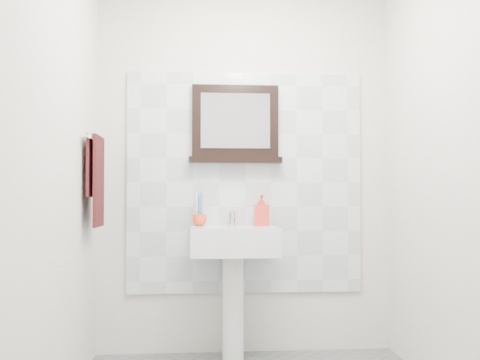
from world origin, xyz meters
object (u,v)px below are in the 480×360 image
(framed_mirror, at_px, (235,126))
(hand_towel, at_px, (96,174))
(toothbrush_cup, at_px, (200,220))
(soap_dispenser, at_px, (262,210))
(pedestal_sink, at_px, (234,255))

(framed_mirror, relative_size, hand_towel, 1.14)
(toothbrush_cup, bearing_deg, soap_dispenser, -1.49)
(toothbrush_cup, bearing_deg, hand_towel, -155.85)
(soap_dispenser, height_order, hand_towel, hand_towel)
(toothbrush_cup, bearing_deg, pedestal_sink, -31.41)
(hand_towel, bearing_deg, toothbrush_cup, 24.15)
(toothbrush_cup, xyz_separation_m, framed_mirror, (0.24, 0.05, 0.63))
(toothbrush_cup, xyz_separation_m, hand_towel, (-0.63, -0.28, 0.29))
(pedestal_sink, height_order, toothbrush_cup, pedestal_sink)
(pedestal_sink, distance_m, framed_mirror, 0.88)
(soap_dispenser, bearing_deg, framed_mirror, 158.62)
(hand_towel, bearing_deg, pedestal_sink, 10.01)
(soap_dispenser, distance_m, hand_towel, 1.10)
(hand_towel, bearing_deg, framed_mirror, 21.09)
(toothbrush_cup, height_order, framed_mirror, framed_mirror)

